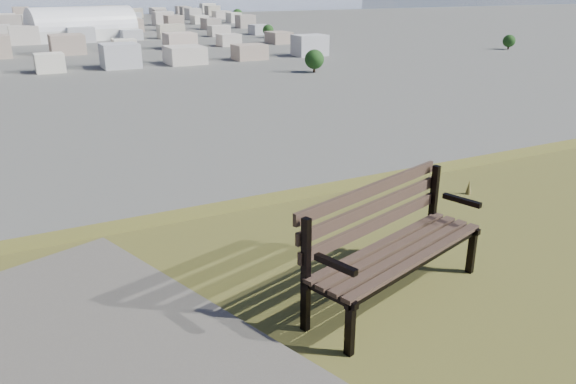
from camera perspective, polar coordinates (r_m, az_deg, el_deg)
park_bench at (r=4.71m, az=10.29°, el=-4.55°), size 1.90×1.10×0.95m
arena at (r=316.60m, az=-20.13°, el=15.22°), size 54.34×31.03×21.59m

